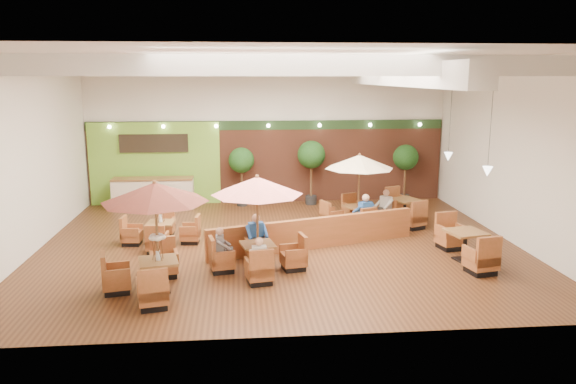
{
  "coord_description": "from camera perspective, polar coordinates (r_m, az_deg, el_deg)",
  "views": [
    {
      "loc": [
        -1.17,
        -15.99,
        4.93
      ],
      "look_at": [
        0.3,
        0.5,
        1.5
      ],
      "focal_mm": 35.0,
      "sensor_mm": 36.0,
      "label": 1
    }
  ],
  "objects": [
    {
      "name": "table_5",
      "position": [
        19.81,
        11.77,
        -1.84
      ],
      "size": [
        1.16,
        2.82,
        0.98
      ],
      "rotation": [
        0.0,
        0.0,
        0.42
      ],
      "color": "brown",
      "rests_on": "ground"
    },
    {
      "name": "diner_2",
      "position": [
        14.43,
        -6.75,
        -5.31
      ],
      "size": [
        0.28,
        0.35,
        0.71
      ],
      "rotation": [
        0.0,
        0.0,
        4.75
      ],
      "color": "slate",
      "rests_on": "ground"
    },
    {
      "name": "booth_divider",
      "position": [
        16.36,
        2.72,
        -4.19
      ],
      "size": [
        6.25,
        2.22,
        0.9
      ],
      "primitive_type": "cube",
      "rotation": [
        0.0,
        0.0,
        0.32
      ],
      "color": "brown",
      "rests_on": "ground"
    },
    {
      "name": "service_counter",
      "position": [
        21.78,
        -13.51,
        -0.14
      ],
      "size": [
        3.0,
        0.75,
        1.18
      ],
      "color": "beige",
      "rests_on": "ground"
    },
    {
      "name": "diner_1",
      "position": [
        15.3,
        -3.21,
        -4.12
      ],
      "size": [
        0.43,
        0.38,
        0.81
      ],
      "rotation": [
        0.0,
        0.0,
        3.37
      ],
      "color": "#224F97",
      "rests_on": "ground"
    },
    {
      "name": "room",
      "position": [
        17.31,
        -0.38,
        7.4
      ],
      "size": [
        14.04,
        14.0,
        5.52
      ],
      "color": "#381E0F",
      "rests_on": "ground"
    },
    {
      "name": "diner_0",
      "position": [
        13.55,
        -2.95,
        -6.38
      ],
      "size": [
        0.35,
        0.28,
        0.71
      ],
      "rotation": [
        0.0,
        0.0,
        0.02
      ],
      "color": "silver",
      "rests_on": "ground"
    },
    {
      "name": "table_1",
      "position": [
        14.17,
        -3.13,
        -1.39
      ],
      "size": [
        2.54,
        2.54,
        2.52
      ],
      "rotation": [
        0.0,
        0.0,
        0.19
      ],
      "color": "brown",
      "rests_on": "ground"
    },
    {
      "name": "table_3",
      "position": [
        17.18,
        -12.77,
        -3.85
      ],
      "size": [
        2.32,
        2.32,
        1.46
      ],
      "rotation": [
        0.0,
        0.0,
        -0.08
      ],
      "color": "brown",
      "rests_on": "ground"
    },
    {
      "name": "diner_3",
      "position": [
        17.91,
        7.76,
        -1.83
      ],
      "size": [
        0.47,
        0.45,
        0.84
      ],
      "rotation": [
        0.0,
        0.0,
        0.45
      ],
      "color": "#224F97",
      "rests_on": "ground"
    },
    {
      "name": "diner_4",
      "position": [
        18.98,
        9.81,
        -1.2
      ],
      "size": [
        0.43,
        0.44,
        0.77
      ],
      "rotation": [
        0.0,
        0.0,
        2.11
      ],
      "color": "silver",
      "rests_on": "ground"
    },
    {
      "name": "table_4",
      "position": [
        16.03,
        17.52,
        -5.27
      ],
      "size": [
        1.1,
        2.89,
        1.04
      ],
      "rotation": [
        0.0,
        0.0,
        0.2
      ],
      "color": "brown",
      "rests_on": "ground"
    },
    {
      "name": "topiary_0",
      "position": [
        21.54,
        -4.76,
        3.0
      ],
      "size": [
        0.97,
        0.97,
        2.26
      ],
      "color": "black",
      "rests_on": "ground"
    },
    {
      "name": "table_2",
      "position": [
        18.58,
        7.23,
        1.57
      ],
      "size": [
        2.56,
        2.56,
        2.46
      ],
      "rotation": [
        0.0,
        0.0,
        0.39
      ],
      "color": "brown",
      "rests_on": "ground"
    },
    {
      "name": "table_0",
      "position": [
        13.09,
        -13.55,
        -2.08
      ],
      "size": [
        2.56,
        2.68,
        2.64
      ],
      "rotation": [
        0.0,
        0.0,
        0.21
      ],
      "color": "brown",
      "rests_on": "ground"
    },
    {
      "name": "topiary_1",
      "position": [
        21.69,
        2.38,
        3.56
      ],
      "size": [
        1.07,
        1.07,
        2.5
      ],
      "color": "black",
      "rests_on": "ground"
    },
    {
      "name": "topiary_2",
      "position": [
        22.5,
        11.86,
        3.24
      ],
      "size": [
        0.99,
        0.99,
        2.3
      ],
      "color": "black",
      "rests_on": "ground"
    }
  ]
}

